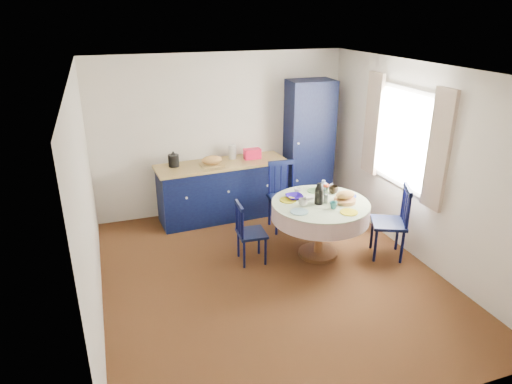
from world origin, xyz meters
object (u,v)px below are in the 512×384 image
dining_table (321,211)px  chair_right (392,221)px  kitchen_counter (222,189)px  mug_d (297,191)px  pantry_cabinet (308,144)px  mug_a (303,202)px  mug_b (333,205)px  chair_left (249,232)px  chair_far (284,196)px  mug_c (333,190)px  cobalt_bowl (294,197)px

dining_table → chair_right: dining_table is taller
kitchen_counter → mug_d: (0.72, -1.25, 0.35)m
pantry_cabinet → chair_right: 2.11m
pantry_cabinet → chair_right: size_ratio=2.08×
mug_d → mug_a: bearing=-103.3°
mug_a → chair_right: bearing=-15.2°
mug_b → mug_d: 0.62m
chair_right → mug_d: (-1.06, 0.68, 0.31)m
chair_left → kitchen_counter: bearing=1.3°
dining_table → chair_far: (-0.13, 0.94, -0.13)m
kitchen_counter → chair_right: kitchen_counter is taller
kitchen_counter → chair_far: 1.02m
chair_right → mug_b: chair_right is taller
chair_far → chair_right: 1.62m
pantry_cabinet → mug_a: size_ratio=18.29×
dining_table → chair_right: (0.88, -0.33, -0.14)m
chair_left → mug_c: (1.23, 0.08, 0.40)m
dining_table → mug_a: bearing=-176.0°
dining_table → mug_c: 0.41m
kitchen_counter → chair_far: size_ratio=2.02×
mug_d → mug_c: bearing=-15.0°
dining_table → chair_right: 0.95m
mug_b → mug_c: mug_c is taller
mug_a → mug_b: 0.38m
mug_a → mug_d: 0.38m
dining_table → cobalt_bowl: size_ratio=5.73×
mug_b → mug_a: bearing=146.8°
mug_d → cobalt_bowl: (-0.10, -0.13, -0.02)m
pantry_cabinet → dining_table: size_ratio=1.63×
chair_left → chair_right: size_ratio=0.84×
mug_a → mug_c: (0.56, 0.24, 0.01)m
kitchen_counter → mug_b: bearing=-66.0°
kitchen_counter → mug_c: (1.19, -1.37, 0.35)m
chair_right → mug_b: (-0.83, 0.10, 0.31)m
chair_left → mug_d: size_ratio=8.59×
pantry_cabinet → chair_left: size_ratio=2.48×
kitchen_counter → mug_a: (0.63, -1.62, 0.35)m
pantry_cabinet → mug_d: size_ratio=21.32×
pantry_cabinet → mug_c: 1.52m
pantry_cabinet → chair_far: size_ratio=2.04×
chair_right → chair_far: bearing=-116.1°
dining_table → mug_c: dining_table is taller
chair_right → mug_a: bearing=-79.7°
dining_table → chair_left: bearing=171.3°
dining_table → chair_left: 0.97m
mug_c → pantry_cabinet: bearing=78.1°
chair_right → mug_a: size_ratio=8.81×
dining_table → mug_a: dining_table is taller
chair_far → mug_c: 0.88m
chair_right → mug_d: size_ratio=10.27×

